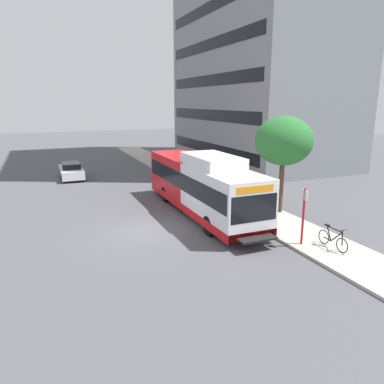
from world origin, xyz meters
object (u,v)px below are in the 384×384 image
(transit_bus, at_px, (201,185))
(bus_stop_sign_pole, at_px, (303,212))
(street_tree_near_stop, at_px, (284,141))
(bicycle_parked, at_px, (333,239))
(parked_car_far_lane, at_px, (71,171))

(transit_bus, height_order, bus_stop_sign_pole, transit_bus)
(transit_bus, height_order, street_tree_near_stop, street_tree_near_stop)
(bus_stop_sign_pole, height_order, bicycle_parked, bus_stop_sign_pole)
(street_tree_near_stop, xyz_separation_m, parked_car_far_lane, (-10.38, 15.57, -3.62))
(transit_bus, distance_m, parked_car_far_lane, 15.02)
(bicycle_parked, height_order, street_tree_near_stop, street_tree_near_stop)
(bus_stop_sign_pole, distance_m, street_tree_near_stop, 5.65)
(bicycle_parked, bearing_deg, transit_bus, 112.36)
(bus_stop_sign_pole, bearing_deg, transit_bus, 108.05)
(transit_bus, bearing_deg, bus_stop_sign_pole, -71.95)
(bicycle_parked, bearing_deg, parked_car_far_lane, 113.66)
(bicycle_parked, bearing_deg, bus_stop_sign_pole, 135.02)
(bus_stop_sign_pole, distance_m, bicycle_parked, 1.71)
(transit_bus, distance_m, bus_stop_sign_pole, 6.79)
(bicycle_parked, distance_m, street_tree_near_stop, 6.72)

